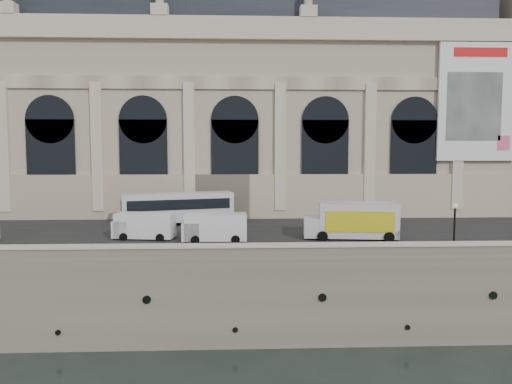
% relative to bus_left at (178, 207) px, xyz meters
% --- Properties ---
extents(ground, '(260.00, 260.00, 0.00)m').
position_rel_bus_left_xyz_m(ground, '(9.87, -17.60, -7.87)').
color(ground, black).
rests_on(ground, ground).
extents(quay, '(160.00, 70.00, 6.00)m').
position_rel_bus_left_xyz_m(quay, '(9.87, 17.40, -4.87)').
color(quay, gray).
rests_on(quay, ground).
extents(street, '(160.00, 24.00, 0.06)m').
position_rel_bus_left_xyz_m(street, '(9.87, -3.60, -1.84)').
color(street, '#2D2D2D').
rests_on(street, quay).
extents(parapet, '(160.00, 1.40, 1.21)m').
position_rel_bus_left_xyz_m(parapet, '(9.87, -17.00, -1.25)').
color(parapet, gray).
rests_on(parapet, quay).
extents(museum, '(69.00, 18.70, 29.10)m').
position_rel_bus_left_xyz_m(museum, '(3.89, 13.26, 11.86)').
color(museum, tan).
rests_on(museum, quay).
extents(bus_left, '(11.50, 5.26, 3.33)m').
position_rel_bus_left_xyz_m(bus_left, '(0.00, 0.00, 0.00)').
color(bus_left, silver).
rests_on(bus_left, quay).
extents(van_b, '(5.38, 2.67, 2.30)m').
position_rel_bus_left_xyz_m(van_b, '(-2.21, -8.01, -0.69)').
color(van_b, white).
rests_on(van_b, quay).
extents(van_c, '(5.39, 2.30, 2.39)m').
position_rel_bus_left_xyz_m(van_c, '(3.90, -9.48, -0.65)').
color(van_c, white).
rests_on(van_c, quay).
extents(box_truck, '(8.19, 3.56, 3.21)m').
position_rel_bus_left_xyz_m(box_truck, '(16.01, -8.68, -0.25)').
color(box_truck, silver).
rests_on(box_truck, quay).
extents(lamp_right, '(0.39, 0.39, 3.82)m').
position_rel_bus_left_xyz_m(lamp_right, '(22.02, -15.24, 0.03)').
color(lamp_right, black).
rests_on(lamp_right, quay).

